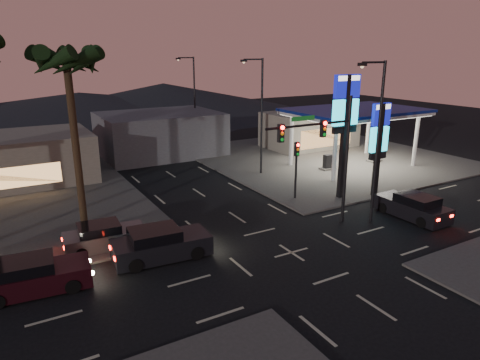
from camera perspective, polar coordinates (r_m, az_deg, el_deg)
ground at (r=23.71m, az=6.87°, el=-9.59°), size 140.00×140.00×0.00m
corner_lot_ne at (r=45.03m, az=11.11°, el=3.00°), size 24.00×24.00×0.12m
gas_station at (r=41.26m, az=15.15°, el=8.61°), size 12.20×8.20×5.47m
convenience_store at (r=49.65m, az=9.22°, el=6.64°), size 10.00×6.00×4.00m
pylon_sign_tall at (r=31.28m, az=13.87°, el=8.74°), size 2.20×0.35×9.00m
pylon_sign_short at (r=32.64m, az=18.08°, el=5.62°), size 1.60×0.35×7.00m
traffic_signal_mast at (r=25.75m, az=11.37°, el=4.65°), size 6.10×0.39×8.00m
pedestal_signal at (r=31.10m, az=7.54°, el=2.52°), size 0.32×0.39×4.30m
streetlight_near at (r=27.07m, az=17.69°, el=5.82°), size 2.14×0.25×10.00m
streetlight_mid at (r=36.97m, az=2.65°, el=9.29°), size 2.14×0.25×10.00m
streetlight_far at (r=49.27m, az=-6.30°, el=11.04°), size 2.14×0.25×10.00m
palm_a at (r=26.70m, az=-22.03°, el=13.32°), size 4.41×4.41×10.86m
building_far_mid at (r=46.16m, az=-10.62°, el=6.07°), size 12.00×9.00×4.40m
hill_right at (r=82.20m, az=-10.12°, el=10.84°), size 50.00×50.00×5.00m
hill_center at (r=78.43m, az=-20.56°, el=9.42°), size 60.00×60.00×4.00m
car_lane_a_front at (r=23.03m, az=-10.61°, el=-8.43°), size 5.30×2.52×1.69m
car_lane_a_mid at (r=21.86m, az=-25.87°, el=-11.49°), size 5.02×2.43×1.59m
car_lane_b_front at (r=24.95m, az=-17.67°, el=-7.20°), size 4.58×2.13×1.46m
suv_station at (r=30.21m, az=22.07°, el=-3.34°), size 2.14×4.84×1.60m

